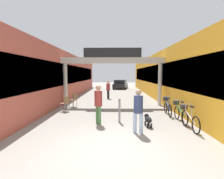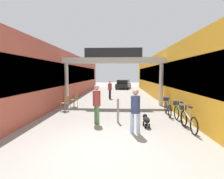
# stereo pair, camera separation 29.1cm
# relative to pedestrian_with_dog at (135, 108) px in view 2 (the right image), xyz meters

# --- Properties ---
(ground_plane) EXTENTS (80.00, 80.00, 0.00)m
(ground_plane) POSITION_rel_pedestrian_with_dog_xyz_m (-1.04, -1.32, -0.95)
(ground_plane) COLOR gray
(storefront_left) EXTENTS (3.00, 26.00, 3.95)m
(storefront_left) POSITION_rel_pedestrian_with_dog_xyz_m (-6.13, 9.68, 1.03)
(storefront_left) COLOR #B25142
(storefront_left) RESTS_ON ground_plane
(storefront_right) EXTENTS (3.00, 26.00, 3.95)m
(storefront_right) POSITION_rel_pedestrian_with_dog_xyz_m (4.05, 9.68, 1.03)
(storefront_right) COLOR gold
(storefront_right) RESTS_ON ground_plane
(arcade_sign_gateway) EXTENTS (7.40, 0.47, 4.00)m
(arcade_sign_gateway) POSITION_rel_pedestrian_with_dog_xyz_m (-1.04, 5.89, 1.89)
(arcade_sign_gateway) COLOR beige
(arcade_sign_gateway) RESTS_ON ground_plane
(pedestrian_with_dog) EXTENTS (0.44, 0.44, 1.67)m
(pedestrian_with_dog) POSITION_rel_pedestrian_with_dog_xyz_m (0.00, 0.00, 0.00)
(pedestrian_with_dog) COLOR #A5BFE0
(pedestrian_with_dog) RESTS_ON ground_plane
(pedestrian_companion) EXTENTS (0.46, 0.46, 1.74)m
(pedestrian_companion) POSITION_rel_pedestrian_with_dog_xyz_m (-1.60, 1.19, 0.05)
(pedestrian_companion) COLOR #4C7F47
(pedestrian_companion) RESTS_ON ground_plane
(pedestrian_carrying_crate) EXTENTS (0.43, 0.43, 1.61)m
(pedestrian_carrying_crate) POSITION_rel_pedestrian_with_dog_xyz_m (-1.46, 9.11, -0.04)
(pedestrian_carrying_crate) COLOR black
(pedestrian_carrying_crate) RESTS_ON ground_plane
(dog_on_leash) EXTENTS (0.31, 0.68, 0.49)m
(dog_on_leash) POSITION_rel_pedestrian_with_dog_xyz_m (0.53, 0.86, -0.64)
(dog_on_leash) COLOR black
(dog_on_leash) RESTS_ON ground_plane
(bicycle_silver_nearest) EXTENTS (0.46, 1.69, 0.98)m
(bicycle_silver_nearest) POSITION_rel_pedestrian_with_dog_xyz_m (2.12, 0.56, -0.52)
(bicycle_silver_nearest) COLOR black
(bicycle_silver_nearest) RESTS_ON ground_plane
(bicycle_green_second) EXTENTS (0.46, 1.69, 0.98)m
(bicycle_green_second) POSITION_rel_pedestrian_with_dog_xyz_m (2.17, 1.67, -0.52)
(bicycle_green_second) COLOR black
(bicycle_green_second) RESTS_ON ground_plane
(bicycle_blue_third) EXTENTS (0.46, 1.69, 0.98)m
(bicycle_blue_third) POSITION_rel_pedestrian_with_dog_xyz_m (1.99, 3.01, -0.52)
(bicycle_blue_third) COLOR black
(bicycle_blue_third) RESTS_ON ground_plane
(bollard_post_metal) EXTENTS (0.10, 0.10, 1.11)m
(bollard_post_metal) POSITION_rel_pedestrian_with_dog_xyz_m (-0.66, 1.45, -0.39)
(bollard_post_metal) COLOR gray
(bollard_post_metal) RESTS_ON ground_plane
(cafe_chair_wood_nearer) EXTENTS (0.54, 0.54, 0.89)m
(cafe_chair_wood_nearer) POSITION_rel_pedestrian_with_dog_xyz_m (-3.81, 3.78, -0.41)
(cafe_chair_wood_nearer) COLOR gray
(cafe_chair_wood_nearer) RESTS_ON ground_plane
(cafe_chair_wood_farther) EXTENTS (0.53, 0.53, 0.89)m
(cafe_chair_wood_farther) POSITION_rel_pedestrian_with_dog_xyz_m (-3.61, 5.14, -0.41)
(cafe_chair_wood_farther) COLOR gray
(cafe_chair_wood_farther) RESTS_ON ground_plane
(parked_car_black) EXTENTS (2.43, 4.25, 1.33)m
(parked_car_black) POSITION_rel_pedestrian_with_dog_xyz_m (-0.03, 19.65, -0.31)
(parked_car_black) COLOR black
(parked_car_black) RESTS_ON ground_plane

